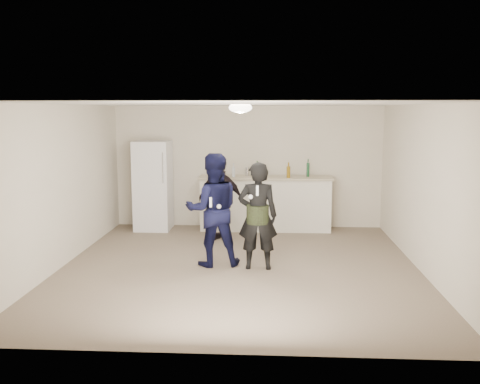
# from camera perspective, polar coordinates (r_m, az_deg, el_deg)

# --- Properties ---
(floor) EXTENTS (6.00, 6.00, 0.00)m
(floor) POSITION_cam_1_polar(r_m,az_deg,el_deg) (8.37, -0.08, -8.01)
(floor) COLOR #6B5B4C
(floor) RESTS_ON ground
(ceiling) EXTENTS (6.00, 6.00, 0.00)m
(ceiling) POSITION_cam_1_polar(r_m,az_deg,el_deg) (8.02, -0.08, 9.36)
(ceiling) COLOR silver
(ceiling) RESTS_ON wall_back
(wall_back) EXTENTS (6.00, 0.00, 6.00)m
(wall_back) POSITION_cam_1_polar(r_m,az_deg,el_deg) (11.07, 0.85, 2.70)
(wall_back) COLOR beige
(wall_back) RESTS_ON floor
(wall_front) EXTENTS (6.00, 0.00, 6.00)m
(wall_front) POSITION_cam_1_polar(r_m,az_deg,el_deg) (5.16, -2.08, -4.28)
(wall_front) COLOR beige
(wall_front) RESTS_ON floor
(wall_left) EXTENTS (0.00, 6.00, 6.00)m
(wall_left) POSITION_cam_1_polar(r_m,az_deg,el_deg) (8.71, -18.46, 0.61)
(wall_left) COLOR beige
(wall_left) RESTS_ON floor
(wall_right) EXTENTS (0.00, 6.00, 6.00)m
(wall_right) POSITION_cam_1_polar(r_m,az_deg,el_deg) (8.40, 18.99, 0.30)
(wall_right) COLOR beige
(wall_right) RESTS_ON floor
(counter) EXTENTS (2.60, 0.56, 1.05)m
(counter) POSITION_cam_1_polar(r_m,az_deg,el_deg) (10.84, 2.73, -1.31)
(counter) COLOR silver
(counter) RESTS_ON floor
(counter_top) EXTENTS (2.68, 0.64, 0.04)m
(counter_top) POSITION_cam_1_polar(r_m,az_deg,el_deg) (10.76, 2.75, 1.55)
(counter_top) COLOR #BEAC93
(counter_top) RESTS_ON counter
(fridge) EXTENTS (0.70, 0.70, 1.80)m
(fridge) POSITION_cam_1_polar(r_m,az_deg,el_deg) (10.97, -9.25, 0.69)
(fridge) COLOR white
(fridge) RESTS_ON floor
(fridge_handle) EXTENTS (0.02, 0.02, 0.60)m
(fridge_handle) POSITION_cam_1_polar(r_m,az_deg,el_deg) (10.51, -8.25, 2.56)
(fridge_handle) COLOR silver
(fridge_handle) RESTS_ON fridge
(ceiling_dome) EXTENTS (0.36, 0.36, 0.16)m
(ceiling_dome) POSITION_cam_1_polar(r_m,az_deg,el_deg) (8.32, 0.04, 8.99)
(ceiling_dome) COLOR white
(ceiling_dome) RESTS_ON ceiling
(shaker) EXTENTS (0.08, 0.08, 0.17)m
(shaker) POSITION_cam_1_polar(r_m,az_deg,el_deg) (10.84, 0.77, 2.18)
(shaker) COLOR silver
(shaker) RESTS_ON counter_top
(man) EXTENTS (0.97, 0.82, 1.76)m
(man) POSITION_cam_1_polar(r_m,az_deg,el_deg) (8.30, -2.91, -1.91)
(man) COLOR #0E103D
(man) RESTS_ON floor
(woman) EXTENTS (0.61, 0.40, 1.65)m
(woman) POSITION_cam_1_polar(r_m,az_deg,el_deg) (8.11, 1.90, -2.56)
(woman) COLOR black
(woman) RESTS_ON floor
(camo_shorts) EXTENTS (0.34, 0.34, 0.28)m
(camo_shorts) POSITION_cam_1_polar(r_m,az_deg,el_deg) (8.11, 1.90, -2.38)
(camo_shorts) COLOR #273618
(camo_shorts) RESTS_ON woman
(spectator) EXTENTS (0.98, 0.65, 1.54)m
(spectator) POSITION_cam_1_polar(r_m,az_deg,el_deg) (9.91, -2.02, -0.81)
(spectator) COLOR black
(spectator) RESTS_ON floor
(remote_man) EXTENTS (0.04, 0.04, 0.15)m
(remote_man) POSITION_cam_1_polar(r_m,az_deg,el_deg) (7.99, -3.14, -1.09)
(remote_man) COLOR silver
(remote_man) RESTS_ON man
(nunchuk_man) EXTENTS (0.07, 0.07, 0.07)m
(nunchuk_man) POSITION_cam_1_polar(r_m,az_deg,el_deg) (8.02, -2.26, -1.56)
(nunchuk_man) COLOR silver
(nunchuk_man) RESTS_ON man
(remote_woman) EXTENTS (0.04, 0.04, 0.15)m
(remote_woman) POSITION_cam_1_polar(r_m,az_deg,el_deg) (7.79, 1.86, 0.15)
(remote_woman) COLOR silver
(remote_woman) RESTS_ON woman
(nunchuk_woman) EXTENTS (0.07, 0.07, 0.07)m
(nunchuk_woman) POSITION_cam_1_polar(r_m,az_deg,el_deg) (7.84, 1.14, -0.53)
(nunchuk_woman) COLOR white
(nunchuk_woman) RESTS_ON woman
(bottle_cluster) EXTENTS (1.55, 0.43, 0.28)m
(bottle_cluster) POSITION_cam_1_polar(r_m,az_deg,el_deg) (10.70, 3.34, 2.22)
(bottle_cluster) COLOR brown
(bottle_cluster) RESTS_ON counter_top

